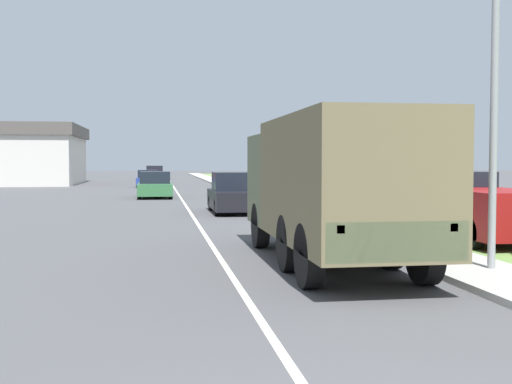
# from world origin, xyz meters

# --- Properties ---
(ground_plane) EXTENTS (180.00, 180.00, 0.00)m
(ground_plane) POSITION_xyz_m (0.00, 40.00, 0.00)
(ground_plane) COLOR #4C4C4F
(lane_centre_stripe) EXTENTS (0.12, 120.00, 0.00)m
(lane_centre_stripe) POSITION_xyz_m (0.00, 40.00, 0.00)
(lane_centre_stripe) COLOR silver
(lane_centre_stripe) RESTS_ON ground
(sidewalk_right) EXTENTS (1.80, 120.00, 0.12)m
(sidewalk_right) POSITION_xyz_m (4.50, 40.00, 0.06)
(sidewalk_right) COLOR #ADAAA3
(sidewalk_right) RESTS_ON ground
(grass_strip_right) EXTENTS (7.00, 120.00, 0.02)m
(grass_strip_right) POSITION_xyz_m (8.90, 40.00, 0.01)
(grass_strip_right) COLOR #6B9347
(grass_strip_right) RESTS_ON ground
(military_truck) EXTENTS (2.30, 7.54, 2.93)m
(military_truck) POSITION_xyz_m (2.13, 9.26, 1.66)
(military_truck) COLOR #545B3D
(military_truck) RESTS_ON ground
(car_nearest_ahead) EXTENTS (1.70, 4.36, 1.64)m
(car_nearest_ahead) POSITION_xyz_m (1.68, 22.49, 0.73)
(car_nearest_ahead) COLOR black
(car_nearest_ahead) RESTS_ON ground
(car_second_ahead) EXTENTS (1.92, 4.82, 1.48)m
(car_second_ahead) POSITION_xyz_m (-1.44, 33.83, 0.67)
(car_second_ahead) COLOR #336B3D
(car_second_ahead) RESTS_ON ground
(car_third_ahead) EXTENTS (1.80, 4.15, 1.36)m
(car_third_ahead) POSITION_xyz_m (-2.04, 48.97, 0.62)
(car_third_ahead) COLOR navy
(car_third_ahead) RESTS_ON ground
(car_fourth_ahead) EXTENTS (1.90, 4.09, 1.59)m
(car_fourth_ahead) POSITION_xyz_m (-1.56, 64.55, 0.71)
(car_fourth_ahead) COLOR maroon
(car_fourth_ahead) RESTS_ON ground
(pickup_truck) EXTENTS (2.04, 5.25, 1.78)m
(pickup_truck) POSITION_xyz_m (6.94, 12.72, 0.89)
(pickup_truck) COLOR maroon
(pickup_truck) RESTS_ON grass_strip_right
(lamp_post) EXTENTS (1.69, 0.24, 6.97)m
(lamp_post) POSITION_xyz_m (4.54, 7.67, 4.27)
(lamp_post) COLOR gray
(lamp_post) RESTS_ON sidewalk_right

